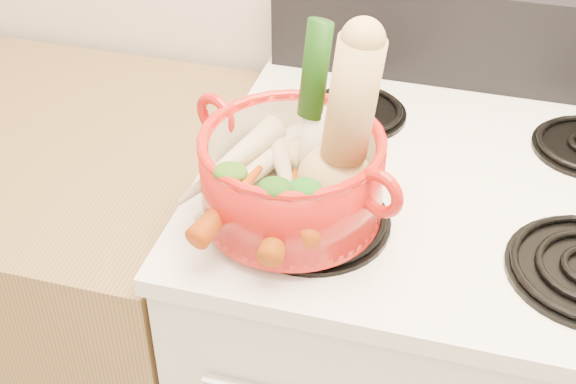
# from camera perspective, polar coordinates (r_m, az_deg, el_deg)

# --- Properties ---
(cooktop) EXTENTS (0.78, 0.67, 0.03)m
(cooktop) POSITION_cam_1_polar(r_m,az_deg,el_deg) (1.26, 11.92, 0.26)
(cooktop) COLOR white
(cooktop) RESTS_ON stove_body
(control_backsplash) EXTENTS (0.76, 0.05, 0.18)m
(control_backsplash) POSITION_cam_1_polar(r_m,az_deg,el_deg) (1.47, 13.71, 10.43)
(control_backsplash) COLOR black
(control_backsplash) RESTS_ON cooktop
(burner_front_left) EXTENTS (0.22, 0.22, 0.02)m
(burner_front_left) POSITION_cam_1_polar(r_m,az_deg,el_deg) (1.14, 1.76, -1.93)
(burner_front_left) COLOR black
(burner_front_left) RESTS_ON cooktop
(burner_back_left) EXTENTS (0.17, 0.17, 0.02)m
(burner_back_left) POSITION_cam_1_polar(r_m,az_deg,el_deg) (1.38, 4.84, 5.76)
(burner_back_left) COLOR black
(burner_back_left) RESTS_ON cooktop
(dutch_oven) EXTENTS (0.33, 0.33, 0.12)m
(dutch_oven) POSITION_cam_1_polar(r_m,az_deg,el_deg) (1.10, 0.28, 1.10)
(dutch_oven) COLOR red
(dutch_oven) RESTS_ON burner_front_left
(pot_handle_left) EXTENTS (0.07, 0.04, 0.07)m
(pot_handle_left) POSITION_cam_1_polar(r_m,az_deg,el_deg) (1.16, -5.18, 5.47)
(pot_handle_left) COLOR red
(pot_handle_left) RESTS_ON dutch_oven
(pot_handle_right) EXTENTS (0.07, 0.04, 0.07)m
(pot_handle_right) POSITION_cam_1_polar(r_m,az_deg,el_deg) (1.01, 6.52, -0.07)
(pot_handle_right) COLOR red
(pot_handle_right) RESTS_ON dutch_oven
(squash) EXTENTS (0.16, 0.14, 0.27)m
(squash) POSITION_cam_1_polar(r_m,az_deg,el_deg) (1.03, 4.37, 4.53)
(squash) COLOR #DCB671
(squash) RESTS_ON dutch_oven
(leek) EXTENTS (0.06, 0.09, 0.25)m
(leek) POSITION_cam_1_polar(r_m,az_deg,el_deg) (1.09, 1.75, 6.29)
(leek) COLOR white
(leek) RESTS_ON dutch_oven
(ginger) EXTENTS (0.09, 0.08, 0.04)m
(ginger) POSITION_cam_1_polar(r_m,az_deg,el_deg) (1.17, 1.06, 2.54)
(ginger) COLOR tan
(ginger) RESTS_ON dutch_oven
(parsnip_0) EXTENTS (0.14, 0.23, 0.06)m
(parsnip_0) POSITION_cam_1_polar(r_m,az_deg,el_deg) (1.14, -2.58, 1.43)
(parsnip_0) COLOR beige
(parsnip_0) RESTS_ON dutch_oven
(parsnip_1) EXTENTS (0.14, 0.17, 0.05)m
(parsnip_1) POSITION_cam_1_polar(r_m,az_deg,el_deg) (1.15, -2.30, 2.34)
(parsnip_1) COLOR beige
(parsnip_1) RESTS_ON dutch_oven
(parsnip_2) EXTENTS (0.11, 0.17, 0.05)m
(parsnip_2) POSITION_cam_1_polar(r_m,az_deg,el_deg) (1.13, -0.29, 1.78)
(parsnip_2) COLOR beige
(parsnip_2) RESTS_ON dutch_oven
(parsnip_3) EXTENTS (0.13, 0.20, 0.06)m
(parsnip_3) POSITION_cam_1_polar(r_m,az_deg,el_deg) (1.12, -4.22, 2.20)
(parsnip_3) COLOR beige
(parsnip_3) RESTS_ON dutch_oven
(carrot_0) EXTENTS (0.05, 0.18, 0.05)m
(carrot_0) POSITION_cam_1_polar(r_m,az_deg,el_deg) (1.07, -0.30, -1.57)
(carrot_0) COLOR #BD5109
(carrot_0) RESTS_ON dutch_oven
(carrot_1) EXTENTS (0.07, 0.17, 0.05)m
(carrot_1) POSITION_cam_1_polar(r_m,az_deg,el_deg) (1.08, -4.14, -0.83)
(carrot_1) COLOR #CD540A
(carrot_1) RESTS_ON dutch_oven
(carrot_2) EXTENTS (0.06, 0.18, 0.05)m
(carrot_2) POSITION_cam_1_polar(r_m,az_deg,el_deg) (1.07, 1.86, -0.32)
(carrot_2) COLOR #D63E0A
(carrot_2) RESTS_ON dutch_oven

